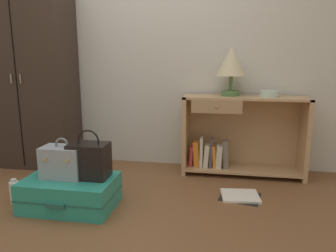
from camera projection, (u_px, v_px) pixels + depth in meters
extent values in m
plane|color=brown|center=(101.00, 230.00, 2.10)|extent=(9.00, 9.00, 0.00)
cube|color=beige|center=(150.00, 41.00, 3.28)|extent=(6.40, 0.10, 2.60)
cube|color=#33261E|center=(30.00, 77.00, 3.28)|extent=(0.88, 0.45, 1.86)
cube|color=black|center=(16.00, 79.00, 3.06)|extent=(0.01, 0.01, 1.76)
cylinder|color=gray|center=(11.00, 79.00, 3.06)|extent=(0.01, 0.01, 0.09)
cylinder|color=gray|center=(20.00, 79.00, 3.04)|extent=(0.01, 0.01, 0.09)
cube|color=tan|center=(186.00, 134.00, 3.16)|extent=(0.04, 0.34, 0.77)
cube|color=tan|center=(304.00, 138.00, 2.97)|extent=(0.04, 0.34, 0.77)
cube|color=tan|center=(245.00, 98.00, 2.99)|extent=(1.16, 0.34, 0.02)
cube|color=tan|center=(241.00, 168.00, 3.13)|extent=(1.08, 0.34, 0.02)
cube|color=tan|center=(242.00, 132.00, 3.22)|extent=(1.08, 0.01, 0.75)
cube|color=#A68259|center=(217.00, 107.00, 2.89)|extent=(0.46, 0.02, 0.12)
sphere|color=#9E844C|center=(216.00, 107.00, 2.88)|extent=(0.02, 0.02, 0.02)
cube|color=red|center=(191.00, 156.00, 3.17)|extent=(0.04, 0.09, 0.20)
cube|color=orange|center=(196.00, 154.00, 3.16)|extent=(0.07, 0.09, 0.26)
cube|color=beige|center=(201.00, 152.00, 3.14)|extent=(0.03, 0.12, 0.29)
cube|color=beige|center=(206.00, 156.00, 3.14)|extent=(0.06, 0.11, 0.23)
cube|color=#4C474C|center=(211.00, 152.00, 3.13)|extent=(0.03, 0.10, 0.29)
cube|color=orange|center=(214.00, 156.00, 3.13)|extent=(0.05, 0.10, 0.22)
cube|color=beige|center=(219.00, 156.00, 3.12)|extent=(0.06, 0.12, 0.23)
cube|color=#726659|center=(226.00, 154.00, 3.11)|extent=(0.07, 0.10, 0.28)
cylinder|color=#4C7542|center=(230.00, 93.00, 3.04)|extent=(0.17, 0.17, 0.05)
cylinder|color=#4C7542|center=(231.00, 83.00, 3.02)|extent=(0.04, 0.04, 0.14)
cone|color=beige|center=(232.00, 61.00, 2.98)|extent=(0.28, 0.28, 0.27)
cylinder|color=silver|center=(269.00, 94.00, 2.95)|extent=(0.17, 0.17, 0.06)
cube|color=teal|center=(71.00, 192.00, 2.42)|extent=(0.68, 0.44, 0.23)
cube|color=#235E52|center=(71.00, 192.00, 2.42)|extent=(0.69, 0.45, 0.01)
cube|color=#235E52|center=(55.00, 206.00, 2.20)|extent=(0.14, 0.02, 0.03)
cube|color=#8E99A3|center=(63.00, 162.00, 2.39)|extent=(0.31, 0.18, 0.24)
torus|color=slate|center=(62.00, 144.00, 2.36)|extent=(0.11, 0.02, 0.11)
cube|color=tan|center=(45.00, 160.00, 2.30)|extent=(0.02, 0.01, 0.02)
cube|color=tan|center=(67.00, 161.00, 2.28)|extent=(0.02, 0.01, 0.02)
cube|color=black|center=(89.00, 161.00, 2.39)|extent=(0.29, 0.20, 0.27)
torus|color=black|center=(88.00, 141.00, 2.35)|extent=(0.17, 0.01, 0.17)
cylinder|color=white|center=(15.00, 192.00, 2.49)|extent=(0.07, 0.07, 0.17)
cylinder|color=silver|center=(14.00, 180.00, 2.47)|extent=(0.04, 0.04, 0.02)
cube|color=white|center=(240.00, 196.00, 2.61)|extent=(0.33, 0.29, 0.02)
cube|color=black|center=(240.00, 197.00, 2.61)|extent=(0.37, 0.33, 0.01)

